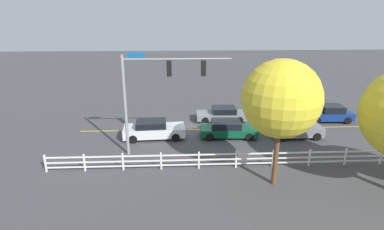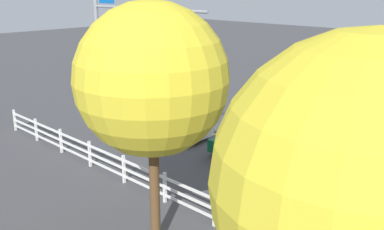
# 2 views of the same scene
# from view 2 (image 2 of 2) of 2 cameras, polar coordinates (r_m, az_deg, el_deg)

# --- Properties ---
(ground_plane) EXTENTS (120.00, 120.00, 0.00)m
(ground_plane) POSITION_cam_2_polar(r_m,az_deg,el_deg) (22.14, 6.59, -3.56)
(ground_plane) COLOR #444447
(lane_center_stripe) EXTENTS (28.00, 0.16, 0.01)m
(lane_center_stripe) POSITION_cam_2_polar(r_m,az_deg,el_deg) (20.15, 15.69, -6.13)
(lane_center_stripe) COLOR gold
(lane_center_stripe) RESTS_ON ground_plane
(signal_assembly) EXTENTS (7.10, 0.38, 6.99)m
(signal_assembly) POSITION_cam_2_polar(r_m,az_deg,el_deg) (20.05, -8.67, 8.76)
(signal_assembly) COLOR gray
(signal_assembly) RESTS_ON ground_plane
(car_0) EXTENTS (4.55, 2.05, 1.28)m
(car_0) POSITION_cam_2_polar(r_m,az_deg,el_deg) (22.52, 14.44, -1.95)
(car_0) COLOR slate
(car_0) RESTS_ON ground_plane
(car_1) EXTENTS (3.95, 2.04, 1.51)m
(car_1) POSITION_cam_2_polar(r_m,az_deg,el_deg) (16.93, 23.03, -8.68)
(car_1) COLOR slate
(car_1) RESTS_ON ground_plane
(car_2) EXTENTS (4.85, 2.19, 1.42)m
(car_2) POSITION_cam_2_polar(r_m,az_deg,el_deg) (23.09, -3.35, -0.80)
(car_2) COLOR silver
(car_2) RESTS_ON ground_plane
(car_3) EXTENTS (4.55, 2.22, 1.31)m
(car_3) POSITION_cam_2_polar(r_m,az_deg,el_deg) (19.46, 8.54, -4.45)
(car_3) COLOR #0C4C2D
(car_3) RESTS_ON ground_plane
(white_rail_fence) EXTENTS (26.10, 0.10, 1.15)m
(white_rail_fence) POSITION_cam_2_polar(r_m,az_deg,el_deg) (15.25, -0.47, -10.55)
(white_rail_fence) COLOR white
(white_rail_fence) RESTS_ON ground_plane
(tree_0) EXTENTS (4.93, 4.93, 6.96)m
(tree_0) POSITION_cam_2_polar(r_m,az_deg,el_deg) (7.61, 21.12, -8.18)
(tree_0) COLOR brown
(tree_0) RESTS_ON ground_plane
(tree_2) EXTENTS (4.22, 4.22, 7.18)m
(tree_2) POSITION_cam_2_polar(r_m,az_deg,el_deg) (12.00, -5.20, 4.52)
(tree_2) COLOR brown
(tree_2) RESTS_ON ground_plane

